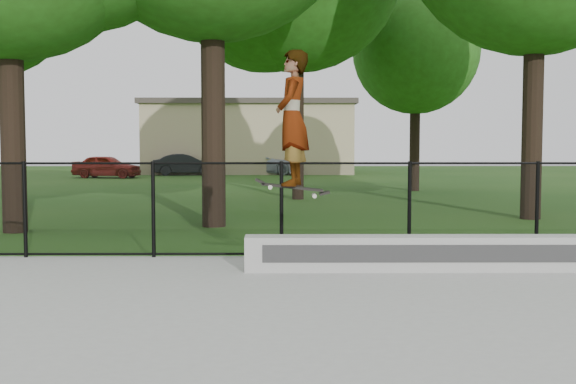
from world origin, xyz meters
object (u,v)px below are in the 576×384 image
(car_c, at_px, (266,162))
(car_b, at_px, (185,165))
(grind_ledge, at_px, (421,253))
(skater_airborne, at_px, (292,120))
(car_a, at_px, (107,166))

(car_c, bearing_deg, car_b, 129.70)
(grind_ledge, height_order, car_b, car_b)
(grind_ledge, xyz_separation_m, skater_airborne, (-1.81, -0.18, 1.85))
(grind_ledge, relative_size, car_a, 1.43)
(car_b, relative_size, car_c, 0.76)
(grind_ledge, xyz_separation_m, car_c, (-2.92, 31.27, 0.38))
(grind_ledge, xyz_separation_m, car_b, (-7.40, 30.09, 0.29))
(skater_airborne, bearing_deg, car_c, 92.02)
(grind_ledge, bearing_deg, car_c, 95.33)
(car_a, height_order, skater_airborne, skater_airborne)
(car_c, relative_size, skater_airborne, 2.18)
(grind_ledge, height_order, skater_airborne, skater_airborne)
(grind_ledge, distance_m, car_a, 29.37)
(skater_airborne, bearing_deg, car_a, 108.64)
(car_b, bearing_deg, car_a, 117.75)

